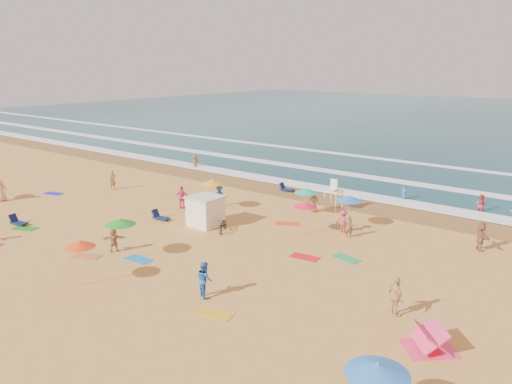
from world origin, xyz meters
The scene contains 11 objects.
ground centered at (0.00, 0.00, 0.00)m, with size 220.00×220.00×0.00m, color gold.
wet_sand centered at (0.00, 12.50, 0.01)m, with size 220.00×220.00×0.00m, color olive.
surf_foam centered at (0.00, 21.32, 0.10)m, with size 200.00×18.70×0.05m.
cabana centered at (-3.21, 0.95, 1.00)m, with size 2.00×2.00×2.00m, color white.
cabana_roof centered at (-3.21, 0.95, 2.06)m, with size 2.20×2.20×0.12m, color silver.
bicycle centered at (-1.31, 0.65, 0.48)m, with size 0.64×1.84×0.97m, color black.
lifeguard_stand centered at (2.05, 9.83, 1.05)m, with size 1.20×1.20×2.10m, color white, non-canonical shape.
beach_umbrellas centered at (8.20, 0.79, 2.17)m, with size 53.03×28.61×0.78m.
loungers centered at (7.64, -1.09, 0.17)m, with size 51.96×25.64×0.34m.
towels centered at (-0.26, -3.04, 0.01)m, with size 49.21×16.35×0.03m.
beachgoers centered at (0.45, 4.08, 0.81)m, with size 36.02×28.29×2.14m.
Camera 1 is at (20.40, -23.44, 11.18)m, focal length 35.00 mm.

